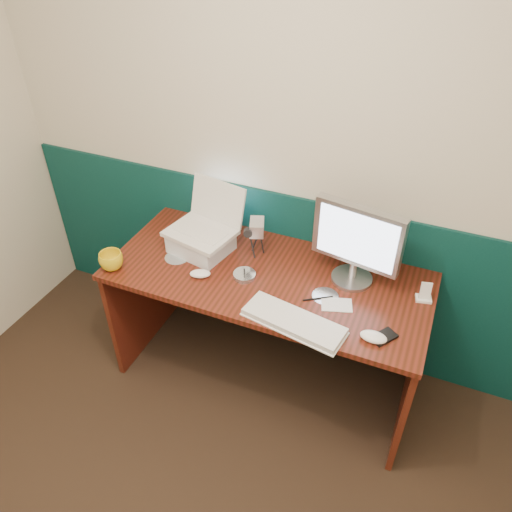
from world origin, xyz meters
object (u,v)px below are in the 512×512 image
at_px(desk, 267,328).
at_px(mug, 111,261).
at_px(camcorder, 257,237).
at_px(laptop, 199,212).
at_px(monitor, 357,244).
at_px(keyboard, 294,322).

xyz_separation_m(desk, mug, (-0.74, -0.26, 0.42)).
height_order(desk, camcorder, camcorder).
xyz_separation_m(laptop, camcorder, (0.28, 0.08, -0.13)).
distance_m(laptop, mug, 0.50).
relative_size(monitor, camcorder, 2.01).
bearing_deg(monitor, laptop, -164.92).
height_order(keyboard, mug, mug).
bearing_deg(laptop, camcorder, 28.44).
bearing_deg(camcorder, mug, -167.97).
bearing_deg(monitor, keyboard, -101.87).
relative_size(desk, laptop, 4.86).
xyz_separation_m(desk, camcorder, (-0.12, 0.14, 0.48)).
bearing_deg(laptop, monitor, 16.84).
bearing_deg(monitor, desk, -152.80).
bearing_deg(keyboard, monitor, 78.13).
relative_size(desk, mug, 13.44).
relative_size(laptop, mug, 2.77).
xyz_separation_m(laptop, keyboard, (0.63, -0.33, -0.22)).
height_order(laptop, monitor, monitor).
distance_m(monitor, keyboard, 0.47).
height_order(desk, laptop, laptop).
height_order(laptop, keyboard, laptop).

